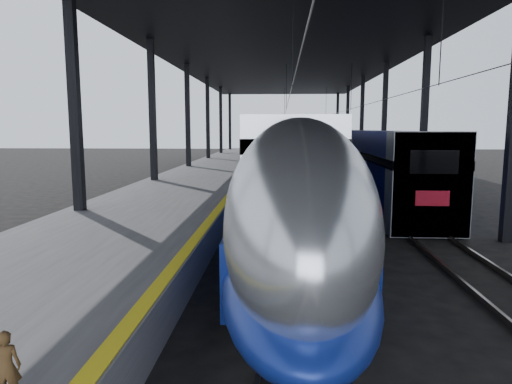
{
  "coord_description": "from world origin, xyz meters",
  "views": [
    {
      "loc": [
        1.63,
        -11.26,
        3.99
      ],
      "look_at": [
        0.84,
        2.99,
        2.0
      ],
      "focal_mm": 32.0,
      "sensor_mm": 36.0,
      "label": 1
    }
  ],
  "objects": [
    {
      "name": "rails",
      "position": [
        4.5,
        20.0,
        0.08
      ],
      "size": [
        6.52,
        80.0,
        0.16
      ],
      "color": "slate",
      "rests_on": "ground"
    },
    {
      "name": "platform",
      "position": [
        -3.5,
        20.0,
        0.5
      ],
      "size": [
        6.0,
        80.0,
        1.0
      ],
      "primitive_type": "cube",
      "color": "#4C4C4F",
      "rests_on": "ground"
    },
    {
      "name": "child",
      "position": [
        -1.35,
        -6.77,
        1.42
      ],
      "size": [
        0.35,
        0.28,
        0.83
      ],
      "primitive_type": "imported",
      "rotation": [
        0.0,
        0.0,
        3.45
      ],
      "color": "#462F17",
      "rests_on": "platform"
    },
    {
      "name": "second_train",
      "position": [
        7.0,
        32.36,
        1.97
      ],
      "size": [
        2.82,
        56.05,
        3.89
      ],
      "color": "navy",
      "rests_on": "ground"
    },
    {
      "name": "yellow_strip",
      "position": [
        -0.7,
        20.0,
        1.0
      ],
      "size": [
        0.3,
        80.0,
        0.01
      ],
      "primitive_type": "cube",
      "color": "yellow",
      "rests_on": "platform"
    },
    {
      "name": "canopy",
      "position": [
        1.9,
        20.0,
        9.12
      ],
      "size": [
        18.0,
        75.0,
        9.47
      ],
      "color": "black",
      "rests_on": "ground"
    },
    {
      "name": "ground",
      "position": [
        0.0,
        0.0,
        0.0
      ],
      "size": [
        160.0,
        160.0,
        0.0
      ],
      "primitive_type": "plane",
      "color": "black",
      "rests_on": "ground"
    },
    {
      "name": "tgv_train",
      "position": [
        2.0,
        25.42,
        2.04
      ],
      "size": [
        3.04,
        65.2,
        4.36
      ],
      "color": "silver",
      "rests_on": "ground"
    }
  ]
}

